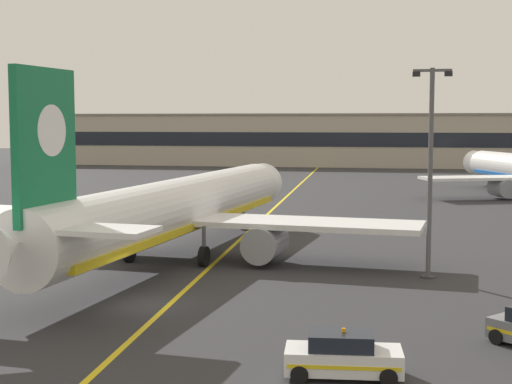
# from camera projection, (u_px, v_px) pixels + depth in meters

# --- Properties ---
(ground_plane) EXTENTS (400.00, 400.00, 0.00)m
(ground_plane) POSITION_uv_depth(u_px,v_px,m) (147.00, 305.00, 38.00)
(ground_plane) COLOR #2D2D30
(taxiway_centreline) EXTENTS (6.80, 179.89, 0.01)m
(taxiway_centreline) POSITION_uv_depth(u_px,v_px,m) (256.00, 225.00, 67.37)
(taxiway_centreline) COLOR yellow
(taxiway_centreline) RESTS_ON ground
(airliner_foreground) EXTENTS (32.33, 41.51, 11.65)m
(airliner_foreground) POSITION_uv_depth(u_px,v_px,m) (177.00, 209.00, 50.31)
(airliner_foreground) COLOR white
(airliner_foreground) RESTS_ON ground
(apron_lamp_post) EXTENTS (2.24, 0.90, 12.25)m
(apron_lamp_post) POSITION_uv_depth(u_px,v_px,m) (430.00, 169.00, 44.12)
(apron_lamp_post) COLOR #515156
(apron_lamp_post) RESTS_ON ground
(service_car_third) EXTENTS (4.34, 2.29, 1.79)m
(service_car_third) POSITION_uv_depth(u_px,v_px,m) (343.00, 356.00, 27.34)
(service_car_third) COLOR white
(service_car_third) RESTS_ON ground
(safety_cone_by_nose_gear) EXTENTS (0.44, 0.44, 0.55)m
(safety_cone_by_nose_gear) POSITION_uv_depth(u_px,v_px,m) (244.00, 226.00, 65.04)
(safety_cone_by_nose_gear) COLOR orange
(safety_cone_by_nose_gear) RESTS_ON ground
(terminal_building) EXTENTS (133.80, 12.40, 10.66)m
(terminal_building) POSITION_uv_depth(u_px,v_px,m) (333.00, 140.00, 154.74)
(terminal_building) COLOR #B2A893
(terminal_building) RESTS_ON ground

